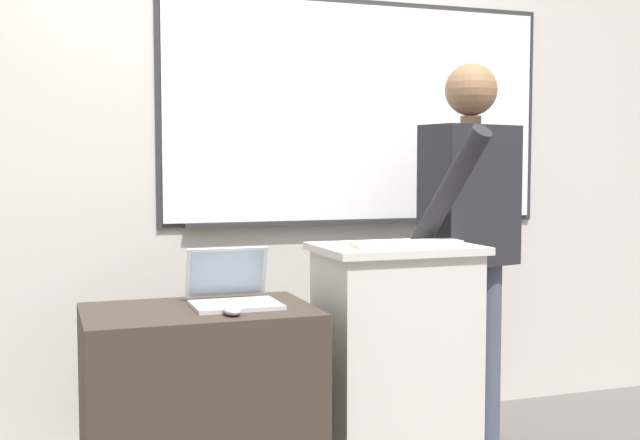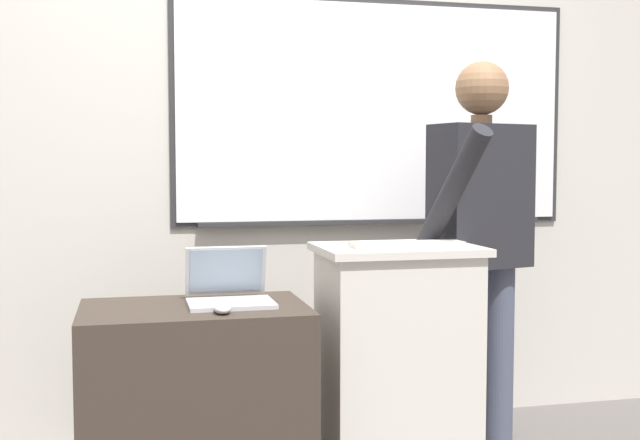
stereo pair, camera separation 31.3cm
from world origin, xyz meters
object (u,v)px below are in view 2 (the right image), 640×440
object	(u,v)px
lectern_podium	(396,361)
side_desk	(195,404)
laptop	(229,289)
computer_mouse_by_laptop	(222,309)
person_presenter	(481,228)
wireless_keyboard	(407,244)

from	to	relation	value
lectern_podium	side_desk	distance (m)	0.81
lectern_podium	laptop	bearing A→B (deg)	-179.49
lectern_podium	computer_mouse_by_laptop	bearing A→B (deg)	-162.88
computer_mouse_by_laptop	laptop	bearing A→B (deg)	77.23
side_desk	lectern_podium	bearing A→B (deg)	3.88
laptop	computer_mouse_by_laptop	bearing A→B (deg)	-102.77
lectern_podium	side_desk	xyz separation A→B (m)	(-0.80, -0.05, -0.10)
lectern_podium	person_presenter	size ratio (longest dim) A/B	0.55
side_desk	person_presenter	distance (m)	1.40
computer_mouse_by_laptop	side_desk	bearing A→B (deg)	117.03
person_presenter	wireless_keyboard	bearing A→B (deg)	-165.07
lectern_podium	wireless_keyboard	world-z (taller)	wireless_keyboard
lectern_podium	wireless_keyboard	distance (m)	0.48
wireless_keyboard	side_desk	bearing A→B (deg)	179.73
lectern_podium	person_presenter	world-z (taller)	person_presenter
lectern_podium	laptop	size ratio (longest dim) A/B	2.96
side_desk	person_presenter	bearing A→B (deg)	10.57
lectern_podium	side_desk	size ratio (longest dim) A/B	1.13
person_presenter	computer_mouse_by_laptop	world-z (taller)	person_presenter
lectern_podium	person_presenter	xyz separation A→B (m)	(0.44, 0.18, 0.51)
computer_mouse_by_laptop	lectern_podium	bearing A→B (deg)	17.12
laptop	computer_mouse_by_laptop	world-z (taller)	laptop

